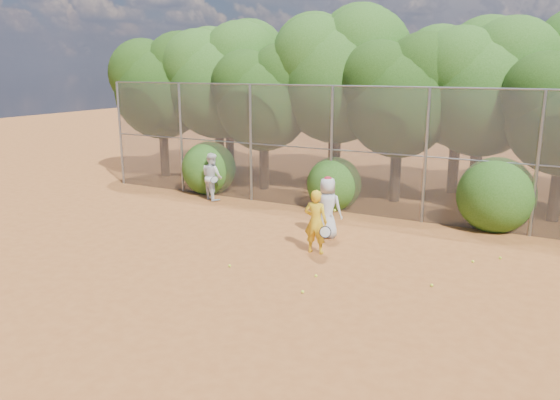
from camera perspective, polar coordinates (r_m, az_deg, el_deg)
The scene contains 23 objects.
ground at distance 12.41m, azimuth -1.34°, elevation -7.91°, with size 80.00×80.00×0.00m, color #9B5323.
fence_back at distance 17.24m, azimuth 8.10°, elevation 5.21°, with size 20.05×0.09×4.03m.
tree_0 at distance 23.57m, azimuth -12.18°, elevation 11.91°, with size 4.38×3.81×6.00m.
tree_1 at distance 22.46m, azimuth -6.33°, elevation 12.64°, with size 4.64×4.03×6.35m.
tree_2 at distance 20.56m, azimuth -1.55°, elevation 11.00°, with size 3.99×3.47×5.47m.
tree_3 at distance 20.36m, azimuth 6.21°, elevation 13.19°, with size 4.89×4.26×6.70m.
tree_4 at distance 19.00m, azimuth 12.57°, elevation 10.98°, with size 4.19×3.64×5.73m.
tree_5 at distance 19.27m, azimuth 20.61°, elevation 11.34°, with size 4.51×3.92×6.17m.
tree_9 at distance 24.92m, azimuth -5.25°, elevation 13.18°, with size 4.83×4.20×6.62m.
tree_10 at distance 22.77m, azimuth 5.96°, elevation 13.83°, with size 5.15×4.48×7.06m.
tree_11 at distance 21.00m, azimuth 18.49°, elevation 11.96°, with size 4.64×4.03×6.35m.
bush_0 at distance 20.40m, azimuth -7.44°, elevation 3.56°, with size 2.00×2.00×2.00m, color #244E13.
bush_1 at distance 18.03m, azimuth 5.67°, elevation 1.93°, with size 1.80×1.80×1.80m, color #244E13.
bush_2 at distance 16.80m, azimuth 21.65°, elevation 0.83°, with size 2.20×2.20×2.20m, color #244E13.
player_yellow at distance 13.65m, azimuth 3.76°, elevation -2.28°, with size 0.83×0.56×1.63m.
player_teen at distance 14.92m, azimuth 4.96°, elevation -0.77°, with size 0.84×0.56×1.71m.
player_white at distance 19.27m, azimuth -7.10°, elevation 2.46°, with size 1.00×0.92×1.67m.
ball_0 at distance 12.34m, azimuth 3.78°, elevation -7.90°, with size 0.07×0.07×0.07m, color #CFEC2A.
ball_1 at distance 14.45m, azimuth 22.02°, elevation -5.63°, with size 0.07×0.07×0.07m, color #CFEC2A.
ball_2 at distance 11.50m, azimuth 2.38°, elevation -9.56°, with size 0.07×0.07×0.07m, color #CFEC2A.
ball_3 at distance 12.25m, azimuth 15.57°, elevation -8.57°, with size 0.07×0.07×0.07m, color #CFEC2A.
ball_4 at distance 12.95m, azimuth -5.29°, elevation -6.86°, with size 0.07×0.07×0.07m, color #CFEC2A.
ball_5 at distance 13.96m, azimuth 19.50°, elevation -6.07°, with size 0.07×0.07×0.07m, color #CFEC2A.
Camera 1 is at (5.66, -10.05, 4.59)m, focal length 35.00 mm.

